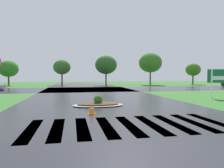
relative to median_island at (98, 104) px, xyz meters
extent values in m
cube|color=#38722D|center=(0.55, -8.87, -0.19)|extent=(120.00, 120.00, 0.10)
cube|color=#2B2B30|center=(0.55, 1.13, -0.13)|extent=(11.73, 80.00, 0.01)
cube|color=#2B2B30|center=(0.55, 15.78, -0.13)|extent=(90.00, 10.56, 0.01)
cube|color=white|center=(-3.05, -5.29, -0.13)|extent=(0.45, 3.38, 0.01)
cube|color=white|center=(-2.15, -5.29, -0.13)|extent=(0.45, 3.38, 0.01)
cube|color=white|center=(-1.25, -5.29, -0.13)|extent=(0.45, 3.38, 0.01)
cube|color=white|center=(-0.35, -5.29, -0.13)|extent=(0.45, 3.38, 0.01)
cube|color=white|center=(0.55, -5.29, -0.13)|extent=(0.45, 3.38, 0.01)
cube|color=white|center=(1.45, -5.29, -0.13)|extent=(0.45, 3.38, 0.01)
cube|color=white|center=(2.35, -5.29, -0.13)|extent=(0.45, 3.38, 0.01)
cube|color=white|center=(3.25, -5.29, -0.13)|extent=(0.45, 3.38, 0.01)
cube|color=white|center=(4.15, -5.29, -0.13)|extent=(0.45, 3.38, 0.01)
cube|color=white|center=(9.92, 2.58, 1.11)|extent=(0.16, 0.16, 2.49)
ellipsoid|color=#9E9B93|center=(0.00, 0.00, -0.08)|extent=(3.21, 1.78, 0.12)
ellipsoid|color=brown|center=(0.00, 0.00, 0.01)|extent=(2.63, 1.46, 0.10)
sphere|color=#2D6023|center=(0.00, 0.00, 0.26)|extent=(0.56, 0.56, 0.56)
cylinder|color=black|center=(23.85, 18.04, 0.18)|extent=(0.65, 0.24, 0.64)
cone|color=orange|center=(-0.65, -2.71, 0.12)|extent=(0.33, 0.33, 0.52)
torus|color=white|center=(-0.65, -2.71, 0.15)|extent=(0.21, 0.21, 0.04)
cube|color=orange|center=(-0.65, -2.71, -0.12)|extent=(0.36, 0.36, 0.03)
cylinder|color=#4C3823|center=(-13.18, 28.52, 0.82)|extent=(0.28, 0.28, 1.91)
ellipsoid|color=#2F7525|center=(-13.18, 28.52, 3.01)|extent=(3.54, 3.54, 3.01)
cylinder|color=#4C3823|center=(-3.54, 28.68, 1.05)|extent=(0.28, 0.28, 2.37)
ellipsoid|color=#356328|center=(-3.54, 28.68, 3.40)|extent=(3.32, 3.32, 2.82)
cylinder|color=#4C3823|center=(4.96, 27.36, 1.11)|extent=(0.28, 0.28, 2.49)
ellipsoid|color=#2E5D26|center=(4.96, 27.36, 3.85)|extent=(4.27, 4.27, 3.63)
cylinder|color=#4C3823|center=(14.15, 27.37, 1.30)|extent=(0.28, 0.28, 2.88)
ellipsoid|color=#387222|center=(14.15, 27.37, 4.38)|extent=(4.67, 4.67, 3.97)
cylinder|color=#4C3823|center=(23.54, 26.95, 0.89)|extent=(0.28, 0.28, 2.05)
ellipsoid|color=#376C1F|center=(23.54, 26.95, 2.99)|extent=(3.07, 3.07, 2.61)
camera|label=1|loc=(-1.60, -12.97, 1.79)|focal=33.34mm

